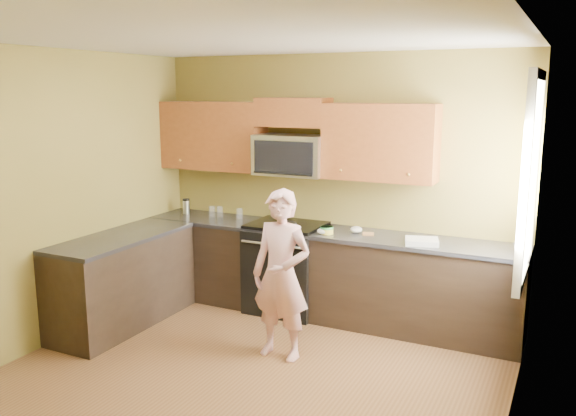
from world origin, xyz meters
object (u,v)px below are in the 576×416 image
Objects in this scene: butter_tub at (327,234)px; travel_mug at (186,213)px; microwave at (292,175)px; stove at (287,267)px; woman at (281,275)px; frying_pan at (284,228)px.

butter_tub is 0.78× the size of travel_mug.
stove is at bearing -90.00° from microwave.
travel_mug is (-1.85, 0.22, 0.00)m from butter_tub.
woman is 8.75× the size of travel_mug.
frying_pan is at bearing 117.22° from woman.
microwave reaches higher than stove.
butter_tub is (0.44, 0.07, -0.03)m from frying_pan.
stove is 1.25× the size of microwave.
woman is at bearing -68.42° from microwave.
frying_pan is 2.59× the size of travel_mug.
microwave is at bearing 120.77° from frying_pan.
frying_pan is at bearing -77.68° from microwave.
stove is 0.69m from butter_tub.
frying_pan is (0.07, -0.20, 0.47)m from stove.
microwave is 0.51× the size of woman.
frying_pan is (-0.39, 0.85, 0.20)m from woman.
microwave is 1.44m from woman.
travel_mug is (-1.81, 1.14, 0.17)m from woman.
woman is at bearing -92.79° from butter_tub.
woman is 2.14m from travel_mug.
microwave reaches higher than travel_mug.
stove is 2.14× the size of frying_pan.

